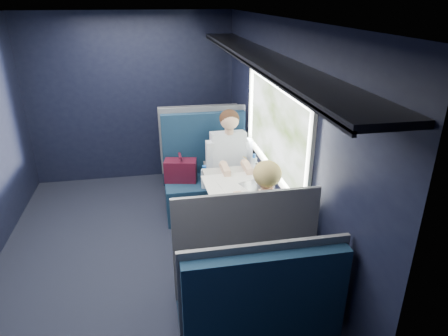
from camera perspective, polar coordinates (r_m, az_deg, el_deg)
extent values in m
cube|color=black|center=(4.25, -12.34, -12.81)|extent=(2.80, 4.20, 0.01)
cube|color=black|center=(3.87, 8.04, 3.31)|extent=(0.10, 4.20, 2.30)
cube|color=black|center=(5.75, -13.02, 9.62)|extent=(2.80, 0.10, 2.30)
cube|color=silver|center=(3.45, -15.90, 20.66)|extent=(2.80, 4.20, 0.10)
cube|color=silver|center=(3.69, 7.48, 11.95)|extent=(0.03, 1.84, 0.07)
cube|color=silver|center=(3.95, 6.84, -0.23)|extent=(0.03, 1.84, 0.07)
cube|color=silver|center=(3.02, 12.08, 0.52)|extent=(0.03, 0.07, 0.78)
cube|color=silver|center=(4.61, 3.88, 8.99)|extent=(0.03, 0.07, 0.78)
cube|color=black|center=(3.61, 5.20, 15.57)|extent=(0.36, 4.10, 0.04)
cube|color=black|center=(3.57, 2.46, 15.23)|extent=(0.02, 4.10, 0.03)
cube|color=red|center=(3.67, 7.66, 14.17)|extent=(0.01, 0.10, 0.12)
cylinder|color=#54565E|center=(4.09, -0.28, -7.75)|extent=(0.08, 0.08, 0.70)
cube|color=#B4B4B0|center=(3.94, 2.29, -2.90)|extent=(0.62, 1.00, 0.04)
cube|color=#0B1E34|center=(4.82, -2.29, -4.32)|extent=(1.00, 0.50, 0.45)
cube|color=#0B1E34|center=(4.85, -2.92, 3.61)|extent=(1.00, 0.10, 0.75)
cube|color=#54565E|center=(4.89, -3.01, 4.10)|extent=(1.04, 0.03, 0.82)
cube|color=#54565E|center=(4.63, -2.26, -1.04)|extent=(0.06, 0.40, 0.20)
cube|color=#490F21|center=(4.70, -6.22, -0.36)|extent=(0.40, 0.26, 0.26)
cylinder|color=#490F21|center=(4.63, -6.32, 1.72)|extent=(0.06, 0.15, 0.03)
cylinder|color=silver|center=(4.52, -2.79, -1.55)|extent=(0.08, 0.08, 0.22)
cylinder|color=blue|center=(4.46, -2.82, 0.02)|extent=(0.04, 0.04, 0.05)
cube|color=#0B1E34|center=(3.53, 1.58, -16.01)|extent=(1.00, 0.50, 0.45)
cube|color=#0B1E34|center=(2.94, 2.94, -10.62)|extent=(1.00, 0.10, 0.75)
cube|color=#54565E|center=(2.88, 3.21, -10.81)|extent=(1.04, 0.03, 0.82)
cube|color=#54565E|center=(3.37, 1.46, -11.22)|extent=(0.06, 0.40, 0.20)
cube|color=#0B1E34|center=(5.81, -3.88, 0.67)|extent=(1.00, 0.40, 0.45)
cube|color=#0B1E34|center=(5.39, -3.73, 5.15)|extent=(1.00, 0.10, 0.66)
cube|color=#54565E|center=(5.33, -3.66, 5.17)|extent=(1.04, 0.03, 0.72)
cube|color=#0B1E34|center=(2.54, 5.96, -18.42)|extent=(1.00, 0.10, 0.66)
cube|color=#54565E|center=(2.57, 5.63, -17.29)|extent=(1.04, 0.03, 0.72)
cube|color=black|center=(4.60, 0.99, -1.49)|extent=(0.36, 0.44, 0.16)
cube|color=black|center=(4.56, 1.47, -6.01)|extent=(0.32, 0.12, 0.45)
cube|color=silver|center=(4.64, 0.62, 2.13)|extent=(0.40, 0.29, 0.53)
cylinder|color=#D8A88C|center=(4.51, 0.74, 5.26)|extent=(0.10, 0.10, 0.06)
sphere|color=#D8A88C|center=(4.45, 0.80, 6.83)|extent=(0.21, 0.21, 0.21)
sphere|color=#382114|center=(4.46, 0.76, 7.07)|extent=(0.22, 0.22, 0.22)
cube|color=silver|center=(4.57, -1.99, 1.76)|extent=(0.09, 0.12, 0.34)
cube|color=silver|center=(4.65, 3.38, 2.13)|extent=(0.09, 0.12, 0.34)
cube|color=black|center=(3.51, 5.21, -10.20)|extent=(0.36, 0.44, 0.16)
cube|color=black|center=(3.84, 4.23, -12.37)|extent=(0.32, 0.12, 0.45)
cube|color=black|center=(3.25, 6.12, -8.06)|extent=(0.40, 0.29, 0.53)
cylinder|color=#D8A88C|center=(3.14, 6.14, -3.33)|extent=(0.10, 0.10, 0.06)
sphere|color=#D8A88C|center=(3.10, 6.14, -0.94)|extent=(0.21, 0.21, 0.21)
sphere|color=tan|center=(3.08, 6.23, -0.80)|extent=(0.22, 0.22, 0.22)
cube|color=black|center=(3.23, 2.14, -8.10)|extent=(0.09, 0.12, 0.34)
cube|color=black|center=(3.34, 9.58, -7.28)|extent=(0.09, 0.12, 0.34)
cube|color=tan|center=(3.14, 6.52, -6.75)|extent=(0.26, 0.07, 0.36)
cube|color=white|center=(3.85, 1.73, -3.17)|extent=(0.58, 0.82, 0.01)
cube|color=silver|center=(3.92, 4.41, -2.70)|extent=(0.30, 0.34, 0.01)
cube|color=silver|center=(3.90, 5.90, -1.15)|extent=(0.11, 0.27, 0.19)
cube|color=black|center=(3.90, 5.81, -1.16)|extent=(0.09, 0.23, 0.16)
cylinder|color=silver|center=(4.21, 4.28, 0.41)|extent=(0.06, 0.06, 0.17)
cylinder|color=blue|center=(4.17, 4.32, 1.74)|extent=(0.03, 0.03, 0.04)
cylinder|color=white|center=(4.26, 4.33, 0.18)|extent=(0.08, 0.08, 0.10)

